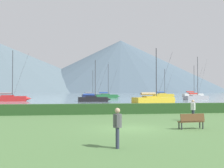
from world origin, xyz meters
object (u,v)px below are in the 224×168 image
Objects in this scene: sailboat_slip_4 at (154,100)px; sailboat_slip_0 at (93,99)px; sailboat_slip_11 at (91,95)px; sailboat_slip_1 at (196,97)px; person_standing_walker at (193,108)px; sailboat_slip_6 at (107,96)px; sailboat_slip_7 at (193,95)px; sailboat_slip_5 at (10,98)px; person_seated_viewer at (117,124)px; park_bench_near_path at (192,120)px; sailboat_slip_12 at (163,95)px.

sailboat_slip_0 is at bearing 115.89° from sailboat_slip_4.
sailboat_slip_1 is at bearing -57.02° from sailboat_slip_11.
sailboat_slip_6 is at bearing 90.65° from person_standing_walker.
sailboat_slip_5 is at bearing -150.52° from sailboat_slip_7.
sailboat_slip_11 is 5.94× the size of person_seated_viewer.
sailboat_slip_7 is (61.41, 38.44, 0.06)m from sailboat_slip_5.
sailboat_slip_1 is 0.99× the size of sailboat_slip_5.
park_bench_near_path is 4.89m from person_standing_walker.
person_seated_viewer is (-32.91, -88.12, 0.26)m from sailboat_slip_12.
person_seated_viewer and person_standing_walker have the same top height.
sailboat_slip_11 is 81.02m from person_standing_walker.
sailboat_slip_0 is 0.73× the size of sailboat_slip_7.
sailboat_slip_5 is 0.92× the size of sailboat_slip_7.
sailboat_slip_0 reaches higher than person_standing_walker.
sailboat_slip_12 is (19.81, 51.31, 0.00)m from sailboat_slip_4.
sailboat_slip_6 reaches higher than sailboat_slip_0.
sailboat_slip_1 is at bearing 34.51° from sailboat_slip_4.
sailboat_slip_0 is 5.46× the size of person_standing_walker.
sailboat_slip_11 is (-40.20, -1.92, -0.12)m from sailboat_slip_7.
park_bench_near_path is (20.44, -48.86, -0.17)m from sailboat_slip_5.
sailboat_slip_0 is 0.80× the size of sailboat_slip_1.
sailboat_slip_12 is (26.67, -2.15, 0.07)m from sailboat_slip_11.
sailboat_slip_11 is at bearing 83.14° from park_bench_near_path.
sailboat_slip_4 is at bearing 83.91° from person_seated_viewer.
sailboat_slip_4 is at bearing -51.76° from sailboat_slip_0.
sailboat_slip_1 is 65.24m from person_seated_viewer.
sailboat_slip_1 reaches higher than sailboat_slip_4.
person_standing_walker is at bearing -93.10° from sailboat_slip_11.
person_standing_walker is (4.39, -39.23, 0.37)m from sailboat_slip_0.
sailboat_slip_12 is 6.35× the size of park_bench_near_path.
sailboat_slip_11 is (3.01, 41.78, 0.04)m from sailboat_slip_0.
sailboat_slip_1 is 41.23m from sailboat_slip_11.
sailboat_slip_6 reaches higher than sailboat_slip_4.
sailboat_slip_7 reaches higher than person_standing_walker.
sailboat_slip_5 is 6.92× the size of person_seated_viewer.
sailboat_slip_6 reaches higher than person_standing_walker.
sailboat_slip_6 is 0.88× the size of sailboat_slip_7.
sailboat_slip_12 is at bearing 21.45° from sailboat_slip_6.
sailboat_slip_1 reaches higher than sailboat_slip_6.
person_standing_walker is (22.59, -44.50, 0.27)m from sailboat_slip_5.
sailboat_slip_5 is 1.16× the size of sailboat_slip_11.
sailboat_slip_1 is 6.86× the size of person_standing_walker.
sailboat_slip_11 is at bearing -179.82° from sailboat_slip_7.
sailboat_slip_4 is 28.09m from person_standing_walker.
sailboat_slip_7 is 1.17× the size of sailboat_slip_12.
sailboat_slip_1 is 27.32m from sailboat_slip_4.
person_seated_viewer is at bearing -119.30° from sailboat_slip_7.
sailboat_slip_5 is 58.93m from sailboat_slip_12.
sailboat_slip_5 is at bearing -139.19° from sailboat_slip_6.
person_standing_walker is (7.62, 9.26, 0.00)m from person_seated_viewer.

